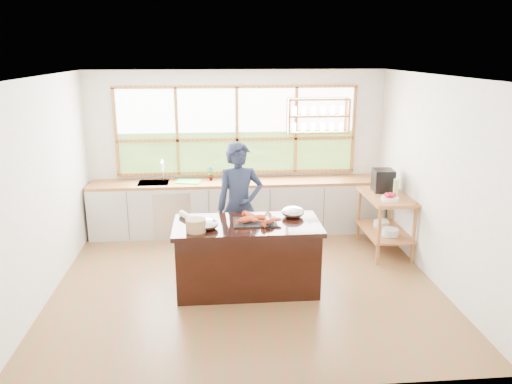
{
  "coord_description": "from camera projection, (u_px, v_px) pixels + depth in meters",
  "views": [
    {
      "loc": [
        -0.39,
        -6.12,
        3.0
      ],
      "look_at": [
        0.14,
        0.15,
        1.21
      ],
      "focal_mm": 35.0,
      "sensor_mm": 36.0,
      "label": 1
    }
  ],
  "objects": [
    {
      "name": "ground_plane",
      "position": [
        246.0,
        281.0,
        6.72
      ],
      "size": [
        5.0,
        5.0,
        0.0
      ],
      "primitive_type": "plane",
      "color": "brown"
    },
    {
      "name": "slate_board",
      "position": [
        255.0,
        222.0,
        6.3
      ],
      "size": [
        0.56,
        0.41,
        0.02
      ],
      "primitive_type": "cube",
      "rotation": [
        0.0,
        0.0,
        -0.02
      ],
      "color": "black",
      "rests_on": "island"
    },
    {
      "name": "cutting_board",
      "position": [
        189.0,
        181.0,
        8.26
      ],
      "size": [
        0.46,
        0.38,
        0.01
      ],
      "primitive_type": "cube",
      "rotation": [
        0.0,
        0.0,
        -0.22
      ],
      "color": "#49C841",
      "rests_on": "back_counter"
    },
    {
      "name": "wine_glass",
      "position": [
        268.0,
        216.0,
        6.04
      ],
      "size": [
        0.08,
        0.08,
        0.22
      ],
      "color": "silver",
      "rests_on": "island"
    },
    {
      "name": "back_counter",
      "position": [
        237.0,
        206.0,
        8.45
      ],
      "size": [
        4.9,
        0.63,
        0.9
      ],
      "color": "#BBBAB1",
      "rests_on": "ground_plane"
    },
    {
      "name": "potted_plant",
      "position": [
        211.0,
        173.0,
        8.32
      ],
      "size": [
        0.13,
        0.09,
        0.24
      ],
      "primitive_type": "imported",
      "rotation": [
        0.0,
        0.0,
        -0.0
      ],
      "color": "slate",
      "rests_on": "back_counter"
    },
    {
      "name": "wine_bottle",
      "position": [
        396.0,
        189.0,
        7.28
      ],
      "size": [
        0.09,
        0.09,
        0.3
      ],
      "primitive_type": "cylinder",
      "rotation": [
        0.0,
        0.0,
        -0.24
      ],
      "color": "#A4C765",
      "rests_on": "right_shelf_unit"
    },
    {
      "name": "mixing_bowl_right",
      "position": [
        293.0,
        212.0,
        6.51
      ],
      "size": [
        0.3,
        0.3,
        0.14
      ],
      "primitive_type": "ellipsoid",
      "color": "silver",
      "rests_on": "island"
    },
    {
      "name": "island",
      "position": [
        247.0,
        256.0,
        6.4
      ],
      "size": [
        1.85,
        0.9,
        0.9
      ],
      "color": "black",
      "rests_on": "ground_plane"
    },
    {
      "name": "room_shell",
      "position": [
        245.0,
        146.0,
        6.73
      ],
      "size": [
        5.02,
        4.52,
        2.71
      ],
      "color": "white",
      "rests_on": "ground_plane"
    },
    {
      "name": "mixing_bowl_left",
      "position": [
        207.0,
        224.0,
        6.07
      ],
      "size": [
        0.28,
        0.28,
        0.13
      ],
      "primitive_type": "ellipsoid",
      "color": "silver",
      "rests_on": "island"
    },
    {
      "name": "cook",
      "position": [
        240.0,
        207.0,
        6.93
      ],
      "size": [
        0.72,
        0.53,
        1.81
      ],
      "primitive_type": "imported",
      "rotation": [
        0.0,
        0.0,
        0.16
      ],
      "color": "#1C233B",
      "rests_on": "ground_plane"
    },
    {
      "name": "espresso_machine",
      "position": [
        383.0,
        180.0,
        7.67
      ],
      "size": [
        0.32,
        0.34,
        0.34
      ],
      "primitive_type": "cube",
      "rotation": [
        0.0,
        0.0,
        -0.07
      ],
      "color": "black",
      "rests_on": "right_shelf_unit"
    },
    {
      "name": "lobster_pile",
      "position": [
        257.0,
        218.0,
        6.28
      ],
      "size": [
        0.52,
        0.44,
        0.08
      ],
      "color": "#E75A21",
      "rests_on": "slate_board"
    },
    {
      "name": "wicker_basket",
      "position": [
        196.0,
        225.0,
        5.98
      ],
      "size": [
        0.24,
        0.24,
        0.16
      ],
      "primitive_type": "cylinder",
      "color": "#AC7851",
      "rests_on": "island"
    },
    {
      "name": "right_shelf_unit",
      "position": [
        386.0,
        214.0,
        7.58
      ],
      "size": [
        0.62,
        1.1,
        0.9
      ],
      "color": "olive",
      "rests_on": "ground_plane"
    },
    {
      "name": "parchment_roll",
      "position": [
        187.0,
        216.0,
        6.43
      ],
      "size": [
        0.22,
        0.3,
        0.08
      ],
      "primitive_type": "cylinder",
      "rotation": [
        1.57,
        0.0,
        0.55
      ],
      "color": "white",
      "rests_on": "island"
    },
    {
      "name": "fruit_bowl",
      "position": [
        390.0,
        197.0,
        7.24
      ],
      "size": [
        0.25,
        0.25,
        0.11
      ],
      "color": "silver",
      "rests_on": "right_shelf_unit"
    }
  ]
}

